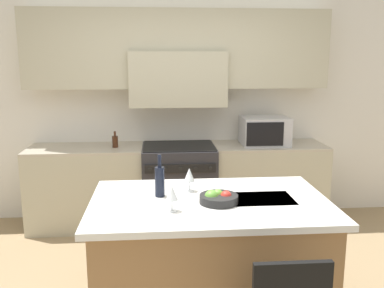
# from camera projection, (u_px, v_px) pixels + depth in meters

# --- Properties ---
(back_cabinetry) EXTENTS (10.00, 0.46, 2.70)m
(back_cabinetry) POSITION_uv_depth(u_px,v_px,m) (177.00, 84.00, 4.91)
(back_cabinetry) COLOR silver
(back_cabinetry) RESTS_ON ground_plane
(back_counter) EXTENTS (3.33, 0.62, 0.91)m
(back_counter) POSITION_uv_depth(u_px,v_px,m) (179.00, 185.00, 4.89)
(back_counter) COLOR #B2AD93
(back_counter) RESTS_ON ground_plane
(range_stove) EXTENTS (0.81, 0.70, 0.92)m
(range_stove) POSITION_uv_depth(u_px,v_px,m) (179.00, 185.00, 4.87)
(range_stove) COLOR #2D2D33
(range_stove) RESTS_ON ground_plane
(microwave) EXTENTS (0.52, 0.43, 0.32)m
(microwave) POSITION_uv_depth(u_px,v_px,m) (265.00, 131.00, 4.84)
(microwave) COLOR #B7B7BC
(microwave) RESTS_ON back_counter
(kitchen_island) EXTENTS (1.68, 1.08, 0.90)m
(kitchen_island) POSITION_uv_depth(u_px,v_px,m) (209.00, 258.00, 3.12)
(kitchen_island) COLOR olive
(kitchen_island) RESTS_ON ground_plane
(wine_bottle) EXTENTS (0.07, 0.07, 0.31)m
(wine_bottle) POSITION_uv_depth(u_px,v_px,m) (160.00, 181.00, 3.08)
(wine_bottle) COLOR black
(wine_bottle) RESTS_ON kitchen_island
(wine_glass_near) EXTENTS (0.08, 0.08, 0.18)m
(wine_glass_near) POSITION_uv_depth(u_px,v_px,m) (172.00, 193.00, 2.78)
(wine_glass_near) COLOR white
(wine_glass_near) RESTS_ON kitchen_island
(wine_glass_far) EXTENTS (0.08, 0.08, 0.18)m
(wine_glass_far) POSITION_uv_depth(u_px,v_px,m) (189.00, 175.00, 3.20)
(wine_glass_far) COLOR white
(wine_glass_far) RESTS_ON kitchen_island
(fruit_bowl) EXTENTS (0.27, 0.27, 0.10)m
(fruit_bowl) POSITION_uv_depth(u_px,v_px,m) (218.00, 198.00, 2.96)
(fruit_bowl) COLOR black
(fruit_bowl) RESTS_ON kitchen_island
(oil_bottle_on_counter) EXTENTS (0.06, 0.06, 0.18)m
(oil_bottle_on_counter) POSITION_uv_depth(u_px,v_px,m) (115.00, 141.00, 4.71)
(oil_bottle_on_counter) COLOR #422314
(oil_bottle_on_counter) RESTS_ON back_counter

